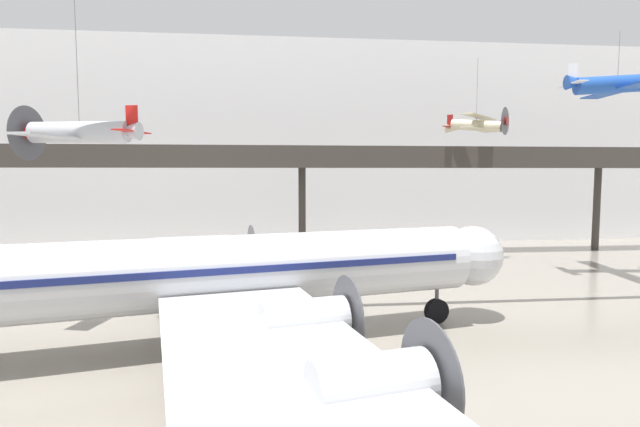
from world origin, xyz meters
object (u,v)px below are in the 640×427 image
(airliner_silver_main, at_px, (204,274))
(suspended_plane_blue_trainer, at_px, (617,85))
(suspended_plane_silver_racer, at_px, (80,133))
(suspended_plane_cream_biplane, at_px, (477,125))

(airliner_silver_main, xyz_separation_m, suspended_plane_blue_trainer, (28.20, 11.73, 10.88))
(suspended_plane_silver_racer, height_order, suspended_plane_blue_trainer, suspended_plane_blue_trainer)
(airliner_silver_main, height_order, suspended_plane_silver_racer, suspended_plane_silver_racer)
(suspended_plane_silver_racer, xyz_separation_m, suspended_plane_blue_trainer, (35.16, 6.39, 4.24))
(airliner_silver_main, relative_size, suspended_plane_silver_racer, 3.90)
(airliner_silver_main, height_order, suspended_plane_cream_biplane, suspended_plane_cream_biplane)
(airliner_silver_main, bearing_deg, suspended_plane_cream_biplane, 31.45)
(suspended_plane_cream_biplane, relative_size, suspended_plane_blue_trainer, 0.75)
(airliner_silver_main, relative_size, suspended_plane_blue_trainer, 3.99)
(airliner_silver_main, xyz_separation_m, suspended_plane_cream_biplane, (21.65, 20.91, 8.78))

